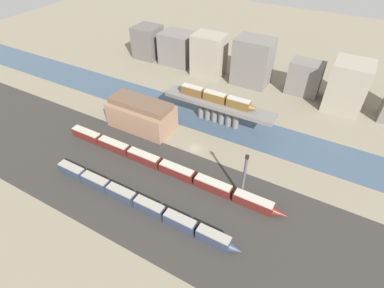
# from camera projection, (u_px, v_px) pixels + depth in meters

# --- Properties ---
(ground_plane) EXTENTS (400.00, 400.00, 0.00)m
(ground_plane) POSITION_uv_depth(u_px,v_px,m) (195.00, 148.00, 111.19)
(ground_plane) COLOR gray
(railbed_yard) EXTENTS (280.00, 42.00, 0.01)m
(railbed_yard) POSITION_uv_depth(u_px,v_px,m) (159.00, 191.00, 95.08)
(railbed_yard) COLOR #33302D
(railbed_yard) RESTS_ON ground
(river_water) EXTENTS (320.00, 18.85, 0.01)m
(river_water) POSITION_uv_depth(u_px,v_px,m) (217.00, 122.00, 124.26)
(river_water) COLOR #3D5166
(river_water) RESTS_ON ground
(bridge) EXTENTS (45.82, 7.69, 9.45)m
(bridge) POSITION_uv_depth(u_px,v_px,m) (218.00, 107.00, 119.77)
(bridge) COLOR slate
(bridge) RESTS_ON ground
(train_on_bridge) EXTENTS (32.46, 2.90, 3.86)m
(train_on_bridge) POSITION_uv_depth(u_px,v_px,m) (217.00, 98.00, 117.31)
(train_on_bridge) COLOR brown
(train_on_bridge) RESTS_ON bridge
(train_yard_near) EXTENTS (65.31, 3.01, 4.00)m
(train_yard_near) POSITION_uv_depth(u_px,v_px,m) (138.00, 202.00, 89.26)
(train_yard_near) COLOR #2D384C
(train_yard_near) RESTS_ON ground
(train_yard_mid) EXTENTS (84.02, 3.14, 3.65)m
(train_yard_mid) POSITION_uv_depth(u_px,v_px,m) (164.00, 166.00, 101.42)
(train_yard_mid) COLOR #5B1E19
(train_yard_mid) RESTS_ON ground
(warehouse_building) EXTENTS (25.59, 13.28, 11.86)m
(warehouse_building) POSITION_uv_depth(u_px,v_px,m) (142.00, 114.00, 118.42)
(warehouse_building) COLOR #937056
(warehouse_building) RESTS_ON ground
(signal_tower) EXTENTS (1.00, 0.83, 17.01)m
(signal_tower) POSITION_uv_depth(u_px,v_px,m) (244.00, 177.00, 88.25)
(signal_tower) COLOR #4C4C51
(signal_tower) RESTS_ON ground
(city_block_far_left) EXTENTS (13.45, 14.03, 17.16)m
(city_block_far_left) POSITION_uv_depth(u_px,v_px,m) (148.00, 42.00, 169.26)
(city_block_far_left) COLOR #605B56
(city_block_far_left) RESTS_ON ground
(city_block_left) EXTENTS (17.24, 14.00, 16.83)m
(city_block_left) POSITION_uv_depth(u_px,v_px,m) (178.00, 48.00, 162.57)
(city_block_left) COLOR slate
(city_block_left) RESTS_ON ground
(city_block_center) EXTENTS (15.64, 12.18, 20.69)m
(city_block_center) POSITION_uv_depth(u_px,v_px,m) (209.00, 55.00, 150.98)
(city_block_center) COLOR gray
(city_block_center) RESTS_ON ground
(city_block_right) EXTENTS (17.32, 13.29, 22.36)m
(city_block_right) POSITION_uv_depth(u_px,v_px,m) (253.00, 62.00, 143.04)
(city_block_right) COLOR slate
(city_block_right) RESTS_ON ground
(city_block_far_right) EXTENTS (14.48, 9.78, 15.42)m
(city_block_far_right) POSITION_uv_depth(u_px,v_px,m) (305.00, 78.00, 137.68)
(city_block_far_right) COLOR slate
(city_block_far_right) RESTS_ON ground
(city_block_tall) EXTENTS (15.16, 15.47, 20.90)m
(city_block_tall) POSITION_uv_depth(u_px,v_px,m) (348.00, 86.00, 126.36)
(city_block_tall) COLOR gray
(city_block_tall) RESTS_ON ground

